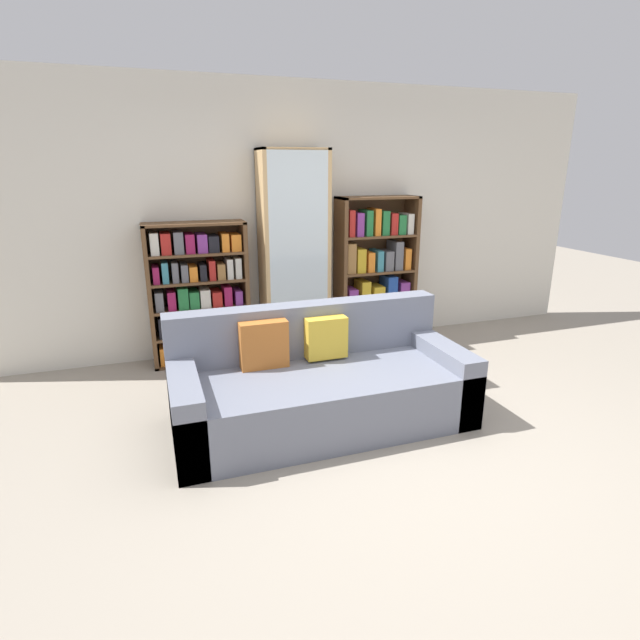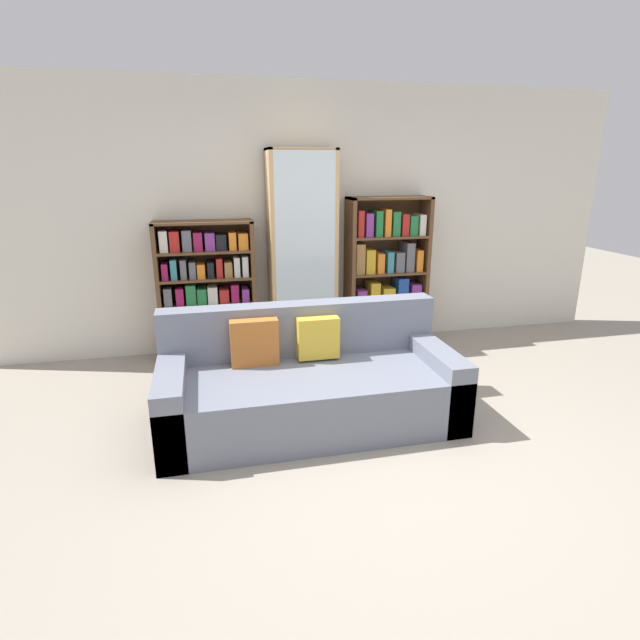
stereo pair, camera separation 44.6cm
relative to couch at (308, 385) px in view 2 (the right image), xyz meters
name	(u,v)px [view 2 (the right image)]	position (x,y,z in m)	size (l,w,h in m)	color
ground_plane	(385,455)	(0.41, -0.62, -0.29)	(16.00, 16.00, 0.00)	gray
wall_back	(311,219)	(0.41, 1.78, 1.06)	(6.83, 0.06, 2.70)	silver
couch	(308,385)	(0.00, 0.00, 0.00)	(2.19, 0.96, 0.85)	slate
bookshelf_left	(207,292)	(-0.71, 1.58, 0.39)	(0.95, 0.32, 1.38)	brown
display_cabinet	(302,255)	(0.26, 1.56, 0.73)	(0.67, 0.36, 2.05)	tan
bookshelf_right	(386,276)	(1.19, 1.58, 0.46)	(0.87, 0.32, 1.58)	brown
wine_bottle	(352,351)	(0.65, 1.01, -0.15)	(0.08, 0.08, 0.34)	#192333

